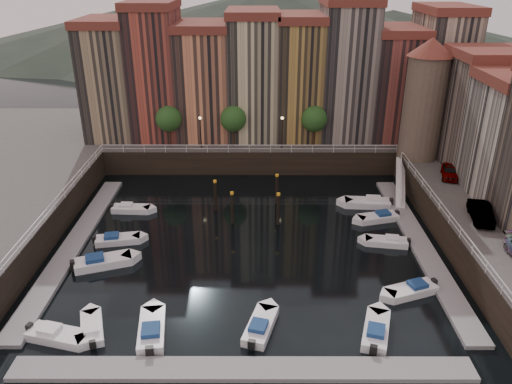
{
  "coord_description": "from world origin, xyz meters",
  "views": [
    {
      "loc": [
        0.94,
        -41.49,
        24.03
      ],
      "look_at": [
        0.84,
        4.0,
        3.17
      ],
      "focal_mm": 35.0,
      "sensor_mm": 36.0,
      "label": 1
    }
  ],
  "objects_px": {
    "gangway": "(401,180)",
    "boat_left_0": "(56,335)",
    "boat_left_1": "(102,262)",
    "car_a": "(450,172)",
    "boat_left_2": "(117,239)",
    "mooring_pilings": "(251,201)",
    "corner_tower": "(425,98)",
    "car_b": "(481,214)"
  },
  "relations": [
    {
      "from": "boat_left_0",
      "to": "car_a",
      "type": "bearing_deg",
      "value": 46.96
    },
    {
      "from": "gangway",
      "to": "boat_left_2",
      "type": "bearing_deg",
      "value": -160.17
    },
    {
      "from": "boat_left_2",
      "to": "car_b",
      "type": "distance_m",
      "value": 33.44
    },
    {
      "from": "mooring_pilings",
      "to": "boat_left_1",
      "type": "relative_size",
      "value": 1.33
    },
    {
      "from": "boat_left_0",
      "to": "car_b",
      "type": "height_order",
      "value": "car_b"
    },
    {
      "from": "boat_left_0",
      "to": "mooring_pilings",
      "type": "bearing_deg",
      "value": 69.57
    },
    {
      "from": "gangway",
      "to": "boat_left_0",
      "type": "distance_m",
      "value": 38.6
    },
    {
      "from": "car_b",
      "to": "boat_left_0",
      "type": "bearing_deg",
      "value": -150.39
    },
    {
      "from": "gangway",
      "to": "car_a",
      "type": "relative_size",
      "value": 2.05
    },
    {
      "from": "boat_left_1",
      "to": "boat_left_2",
      "type": "bearing_deg",
      "value": 66.45
    },
    {
      "from": "boat_left_0",
      "to": "car_a",
      "type": "relative_size",
      "value": 1.16
    },
    {
      "from": "corner_tower",
      "to": "boat_left_2",
      "type": "height_order",
      "value": "corner_tower"
    },
    {
      "from": "gangway",
      "to": "boat_left_2",
      "type": "xyz_separation_m",
      "value": [
        -29.41,
        -10.61,
        -1.58
      ]
    },
    {
      "from": "car_b",
      "to": "boat_left_1",
      "type": "bearing_deg",
      "value": -165.28
    },
    {
      "from": "boat_left_2",
      "to": "car_b",
      "type": "relative_size",
      "value": 0.99
    },
    {
      "from": "boat_left_0",
      "to": "boat_left_1",
      "type": "distance_m",
      "value": 9.38
    },
    {
      "from": "boat_left_1",
      "to": "boat_left_2",
      "type": "distance_m",
      "value": 4.01
    },
    {
      "from": "corner_tower",
      "to": "car_b",
      "type": "xyz_separation_m",
      "value": [
        0.93,
        -16.31,
        -6.45
      ]
    },
    {
      "from": "gangway",
      "to": "boat_left_0",
      "type": "relative_size",
      "value": 1.77
    },
    {
      "from": "car_b",
      "to": "boat_left_2",
      "type": "bearing_deg",
      "value": -172.12
    },
    {
      "from": "mooring_pilings",
      "to": "boat_left_0",
      "type": "height_order",
      "value": "mooring_pilings"
    },
    {
      "from": "mooring_pilings",
      "to": "boat_left_0",
      "type": "distance_m",
      "value": 23.38
    },
    {
      "from": "mooring_pilings",
      "to": "boat_left_0",
      "type": "xyz_separation_m",
      "value": [
        -13.4,
        -19.12,
        -1.3
      ]
    },
    {
      "from": "boat_left_0",
      "to": "boat_left_2",
      "type": "bearing_deg",
      "value": 101.15
    },
    {
      "from": "mooring_pilings",
      "to": "boat_left_2",
      "type": "height_order",
      "value": "mooring_pilings"
    },
    {
      "from": "corner_tower",
      "to": "mooring_pilings",
      "type": "xyz_separation_m",
      "value": [
        -19.72,
        -9.36,
        -8.54
      ]
    },
    {
      "from": "boat_left_2",
      "to": "car_a",
      "type": "relative_size",
      "value": 1.1
    },
    {
      "from": "mooring_pilings",
      "to": "car_a",
      "type": "relative_size",
      "value": 1.7
    },
    {
      "from": "boat_left_1",
      "to": "mooring_pilings",
      "type": "bearing_deg",
      "value": 17.8
    },
    {
      "from": "boat_left_1",
      "to": "car_a",
      "type": "relative_size",
      "value": 1.28
    },
    {
      "from": "car_a",
      "to": "boat_left_2",
      "type": "bearing_deg",
      "value": -149.96
    },
    {
      "from": "mooring_pilings",
      "to": "boat_left_0",
      "type": "bearing_deg",
      "value": -125.03
    },
    {
      "from": "car_b",
      "to": "corner_tower",
      "type": "bearing_deg",
      "value": 103.23
    },
    {
      "from": "corner_tower",
      "to": "mooring_pilings",
      "type": "height_order",
      "value": "corner_tower"
    },
    {
      "from": "boat_left_1",
      "to": "car_b",
      "type": "xyz_separation_m",
      "value": [
        33.54,
        2.79,
        3.34
      ]
    },
    {
      "from": "gangway",
      "to": "car_b",
      "type": "distance_m",
      "value": 12.55
    },
    {
      "from": "boat_left_1",
      "to": "car_a",
      "type": "xyz_separation_m",
      "value": [
        34.23,
        12.64,
        3.3
      ]
    },
    {
      "from": "gangway",
      "to": "car_b",
      "type": "height_order",
      "value": "car_b"
    },
    {
      "from": "mooring_pilings",
      "to": "boat_left_1",
      "type": "distance_m",
      "value": 16.21
    },
    {
      "from": "boat_left_1",
      "to": "car_b",
      "type": "height_order",
      "value": "car_b"
    },
    {
      "from": "car_a",
      "to": "car_b",
      "type": "distance_m",
      "value": 9.88
    },
    {
      "from": "mooring_pilings",
      "to": "car_b",
      "type": "distance_m",
      "value": 21.89
    }
  ]
}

